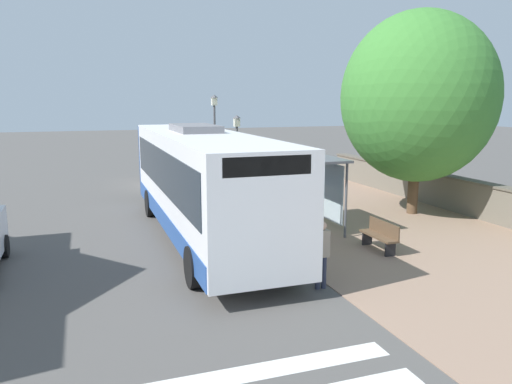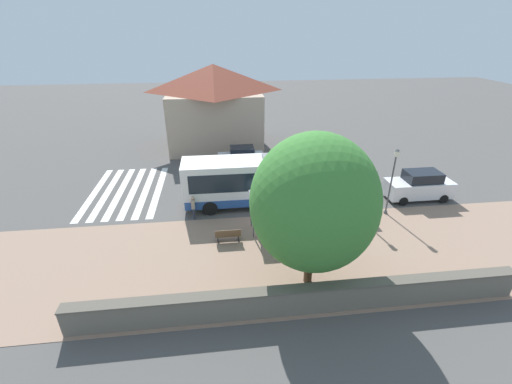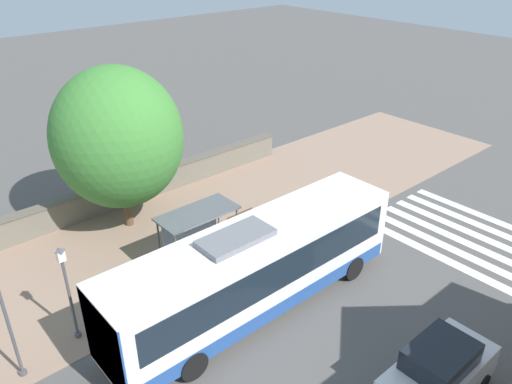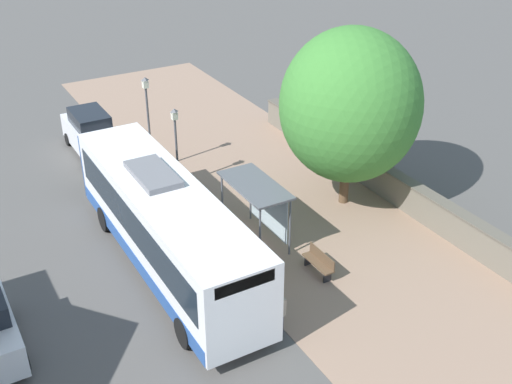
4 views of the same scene
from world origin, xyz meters
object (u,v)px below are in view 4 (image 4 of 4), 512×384
Objects in this scene: street_lamp_near at (148,117)px; shade_tree at (350,106)px; bench at (319,262)px; street_lamp_far at (176,140)px; bus at (165,224)px; parked_car_behind_bus at (92,134)px; bus_shelter at (258,193)px; pedestrian at (280,311)px.

shade_tree is at bearing 130.86° from street_lamp_near.
street_lamp_near is 0.60× the size of shade_tree.
street_lamp_far reaches higher than bench.
bus is 2.51× the size of parked_car_behind_bus.
bus_shelter is 2.02× the size of pedestrian.
bench is 0.20× the size of shade_tree.
street_lamp_near reaches higher than pedestrian.
shade_tree reaches higher than pedestrian.
bench is (-4.57, 3.08, -1.38)m from bus.
shade_tree is (-6.88, -5.88, 3.49)m from pedestrian.
parked_car_behind_bus reaches higher than pedestrian.
bus is at bearing -0.84° from bus_shelter.
bench is 0.33× the size of street_lamp_near.
pedestrian is 16.18m from parked_car_behind_bus.
pedestrian is 0.35× the size of parked_car_behind_bus.
bench is at bearing -144.66° from pedestrian.
street_lamp_far reaches higher than bus_shelter.
bus is at bearing 4.62° from shade_tree.
street_lamp_far is 5.90m from parked_car_behind_bus.
bus is at bearing 72.46° from street_lamp_near.
shade_tree is at bearing 138.30° from street_lamp_far.
street_lamp_far is (0.89, -5.71, 0.16)m from bus_shelter.
bus_shelter is at bearing 98.90° from street_lamp_far.
bus is 1.54× the size of shade_tree.
shade_tree is at bearing -175.38° from bus.
street_lamp_near is 0.98× the size of parked_car_behind_bus.
street_lamp_near is (-0.83, -12.87, 1.76)m from pedestrian.
street_lamp_far is at bearing -117.11° from bus.
street_lamp_near reaches higher than street_lamp_far.
bus is 3.17× the size of street_lamp_far.
bus_shelter is 11.50m from parked_car_behind_bus.
street_lamp_far is at bearing 113.44° from parked_car_behind_bus.
bench is 6.72m from shade_tree.
bench is at bearing 104.48° from bus_shelter.
street_lamp_far is 7.79m from shade_tree.
street_lamp_far is 0.49× the size of shade_tree.
bench is at bearing 101.28° from street_lamp_near.
bus is at bearing 62.89° from street_lamp_far.
street_lamp_near reaches higher than bus_shelter.
parked_car_behind_bus is (2.30, -5.30, -1.19)m from street_lamp_far.
bench is (-2.98, -2.11, -0.48)m from pedestrian.
street_lamp_far is 0.79× the size of parked_car_behind_bus.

